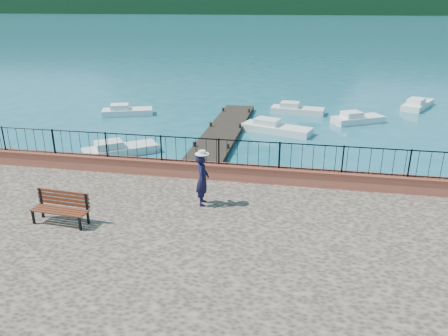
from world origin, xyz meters
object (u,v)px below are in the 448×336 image
at_px(park_bench, 61,214).
at_px(boat_1, 277,126).
at_px(person, 203,180).
at_px(boat_2, 358,117).
at_px(boat_5, 418,102).
at_px(boat_3, 127,109).
at_px(boat_4, 298,108).
at_px(boat_0, 120,147).

bearing_deg(park_bench, boat_1, 75.17).
distance_m(person, boat_2, 17.59).
xyz_separation_m(person, boat_5, (11.28, 21.62, -1.66)).
distance_m(park_bench, boat_3, 18.30).
xyz_separation_m(person, boat_1, (1.46, 12.99, -1.66)).
height_order(boat_1, boat_4, same).
height_order(person, boat_4, person).
relative_size(boat_4, boat_5, 0.92).
xyz_separation_m(park_bench, boat_2, (10.32, 18.33, -1.09)).
xyz_separation_m(person, boat_0, (-6.17, 7.43, -1.66)).
bearing_deg(boat_5, boat_3, 134.33).
bearing_deg(boat_3, boat_4, -7.16).
distance_m(boat_1, boat_5, 13.07).
bearing_deg(person, boat_3, 23.18).
relative_size(boat_1, boat_2, 1.26).
height_order(person, boat_2, person).
bearing_deg(boat_1, person, -78.37).
bearing_deg(person, boat_0, 32.37).
bearing_deg(boat_3, boat_5, -3.20).
height_order(boat_0, boat_4, same).
height_order(boat_3, boat_4, same).
relative_size(person, boat_4, 0.47).
bearing_deg(park_bench, person, 32.85).
height_order(boat_2, boat_4, same).
bearing_deg(boat_2, park_bench, -148.50).
bearing_deg(boat_4, park_bench, -100.93).
distance_m(park_bench, boat_4, 21.17).
height_order(person, boat_1, person).
xyz_separation_m(boat_0, boat_5, (17.45, 14.19, 0.00)).
xyz_separation_m(park_bench, boat_0, (-2.34, 9.50, -1.09)).
xyz_separation_m(boat_2, boat_4, (-3.96, 1.84, 0.00)).
xyz_separation_m(boat_4, boat_5, (8.75, 3.52, 0.00)).
height_order(park_bench, person, person).
relative_size(boat_1, boat_3, 1.23).
bearing_deg(park_bench, boat_3, 111.25).
bearing_deg(boat_0, boat_2, -2.02).
relative_size(park_bench, boat_0, 0.47).
relative_size(park_bench, boat_3, 0.52).
bearing_deg(boat_0, park_bench, -113.11).
height_order(boat_3, boat_5, same).
xyz_separation_m(boat_0, boat_3, (-2.92, 8.00, 0.00)).
distance_m(boat_0, boat_5, 22.49).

